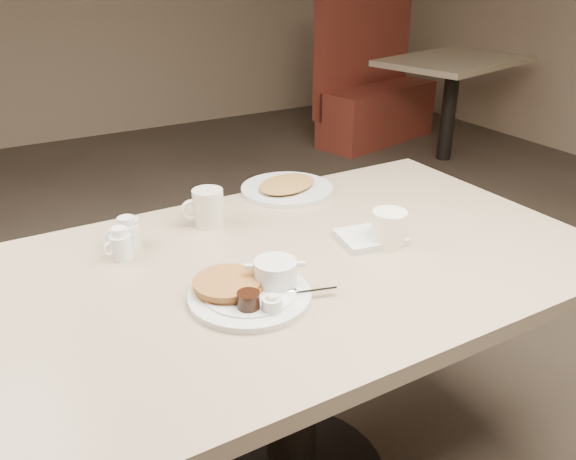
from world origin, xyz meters
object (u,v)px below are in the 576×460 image
hash_plate (287,187)px  diner_table (292,318)px  coffee_mug_near (390,227)px  coffee_mug_far (207,208)px  main_plate (252,288)px  creamer_right (127,233)px  booth_back_right (381,92)px  creamer_left (120,245)px

hash_plate → diner_table: bearing=-118.4°
coffee_mug_near → coffee_mug_far: size_ratio=1.07×
hash_plate → main_plate: bearing=-127.0°
creamer_right → hash_plate: 0.55m
coffee_mug_far → creamer_right: bearing=-174.5°
diner_table → coffee_mug_near: bearing=-11.4°
main_plate → coffee_mug_far: size_ratio=2.81×
creamer_right → booth_back_right: size_ratio=0.06×
diner_table → hash_plate: bearing=61.6°
booth_back_right → creamer_right: bearing=-138.7°
coffee_mug_near → coffee_mug_far: coffee_mug_far is taller
hash_plate → booth_back_right: 3.16m
coffee_mug_near → creamer_right: 0.65m
creamer_left → booth_back_right: 3.69m
diner_table → main_plate: 0.27m
creamer_left → hash_plate: bearing=17.6°
coffee_mug_near → booth_back_right: booth_back_right is taller
main_plate → coffee_mug_near: bearing=7.1°
main_plate → coffee_mug_near: (0.41, 0.05, 0.02)m
creamer_left → hash_plate: (0.56, 0.18, -0.02)m
creamer_left → hash_plate: creamer_left is taller
main_plate → coffee_mug_far: (0.06, 0.39, 0.03)m
coffee_mug_near → creamer_left: 0.66m
main_plate → creamer_right: (-0.16, 0.37, 0.01)m
main_plate → hash_plate: size_ratio=0.93×
creamer_left → coffee_mug_far: bearing=16.3°
coffee_mug_far → creamer_left: (-0.26, -0.07, -0.01)m
creamer_left → coffee_mug_near: bearing=-23.5°
diner_table → creamer_right: bearing=140.4°
creamer_left → creamer_right: size_ratio=0.91×
diner_table → coffee_mug_far: size_ratio=12.17×
creamer_right → hash_plate: creamer_right is taller
main_plate → hash_plate: 0.62m
coffee_mug_near → hash_plate: coffee_mug_near is taller
hash_plate → coffee_mug_near: bearing=-84.5°
diner_table → main_plate: bearing=-147.3°
coffee_mug_far → creamer_left: 0.27m
coffee_mug_far → booth_back_right: booth_back_right is taller
coffee_mug_near → creamer_right: bearing=151.1°
booth_back_right → creamer_left: bearing=-138.4°
diner_table → creamer_right: creamer_right is taller
diner_table → booth_back_right: booth_back_right is taller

